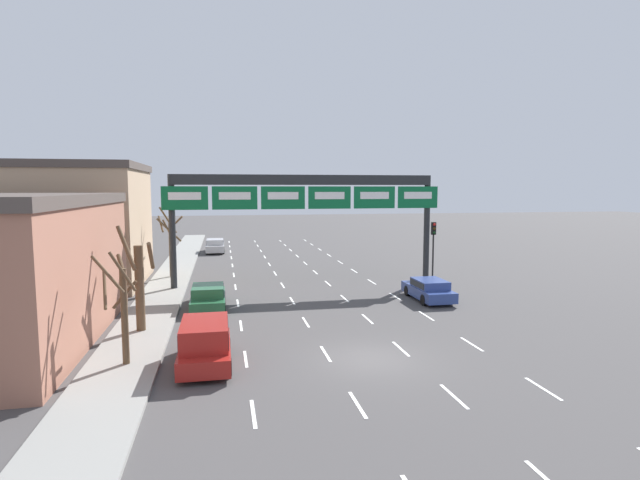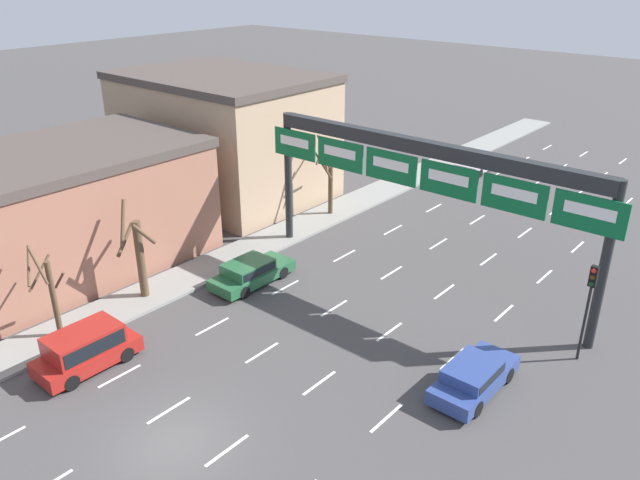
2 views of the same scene
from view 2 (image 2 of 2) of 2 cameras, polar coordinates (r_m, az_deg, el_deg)
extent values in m
plane|color=#474444|center=(23.86, -13.14, -17.73)|extent=(220.00, 220.00, 0.00)
cube|color=gray|center=(30.84, -24.26, -8.63)|extent=(2.80, 110.00, 0.15)
cube|color=white|center=(27.63, -17.86, -11.76)|extent=(0.12, 2.00, 0.01)
cube|color=white|center=(29.93, -9.82, -7.80)|extent=(0.12, 2.00, 0.01)
cube|color=white|center=(32.84, -3.19, -4.35)|extent=(0.12, 2.00, 0.01)
cube|color=white|center=(36.21, 2.24, -1.46)|extent=(0.12, 2.00, 0.01)
cube|color=white|center=(39.92, 6.69, 0.93)|extent=(0.12, 2.00, 0.01)
cube|color=white|center=(43.89, 10.36, 2.89)|extent=(0.12, 2.00, 0.01)
cube|color=white|center=(48.05, 13.42, 4.52)|extent=(0.12, 2.00, 0.01)
cube|color=white|center=(52.36, 16.00, 5.87)|extent=(0.12, 2.00, 0.01)
cube|color=white|center=(56.78, 18.19, 7.00)|extent=(0.12, 2.00, 0.01)
cube|color=white|center=(61.29, 20.06, 7.97)|extent=(0.12, 2.00, 0.01)
cube|color=white|center=(25.34, -13.65, -14.88)|extent=(0.12, 2.00, 0.01)
cube|color=white|center=(27.84, -5.33, -10.22)|extent=(0.12, 2.00, 0.01)
cube|color=white|center=(30.94, 1.29, -6.25)|extent=(0.12, 2.00, 0.01)
cube|color=white|center=(34.50, 6.55, -2.99)|extent=(0.12, 2.00, 0.01)
cube|color=white|center=(38.37, 10.76, -0.35)|extent=(0.12, 2.00, 0.01)
cube|color=white|center=(42.49, 14.17, 1.80)|extent=(0.12, 2.00, 0.01)
cube|color=white|center=(46.77, 16.98, 3.56)|extent=(0.12, 2.00, 0.01)
cube|color=white|center=(51.19, 19.32, 5.02)|extent=(0.12, 2.00, 0.01)
cube|color=white|center=(55.70, 21.29, 6.23)|extent=(0.12, 2.00, 0.01)
cube|color=white|center=(60.29, 22.97, 7.26)|extent=(0.12, 2.00, 0.01)
cube|color=white|center=(23.30, -8.49, -18.49)|extent=(0.12, 2.00, 0.01)
cube|color=white|center=(25.99, -0.06, -12.94)|extent=(0.12, 2.00, 0.01)
cube|color=white|center=(29.29, 6.36, -8.34)|extent=(0.12, 2.00, 0.01)
cube|color=white|center=(33.02, 11.29, -4.66)|extent=(0.12, 2.00, 0.01)
cube|color=white|center=(37.06, 15.15, -1.72)|extent=(0.12, 2.00, 0.01)
cube|color=white|center=(41.30, 18.22, 0.64)|extent=(0.12, 2.00, 0.01)
cube|color=white|center=(45.70, 20.72, 2.54)|extent=(0.12, 2.00, 0.01)
cube|color=white|center=(50.21, 22.77, 4.11)|extent=(0.12, 2.00, 0.01)
cube|color=white|center=(54.80, 24.50, 5.41)|extent=(0.12, 2.00, 0.01)
cube|color=white|center=(59.46, 25.95, 6.50)|extent=(0.12, 2.00, 0.01)
cube|color=white|center=(24.45, 6.08, -15.90)|extent=(0.12, 2.00, 0.01)
cube|color=white|center=(27.94, 12.03, -10.58)|extent=(0.12, 2.00, 0.01)
cube|color=white|center=(31.83, 16.46, -6.42)|extent=(0.12, 2.00, 0.01)
cube|color=white|center=(35.99, 19.84, -3.17)|extent=(0.12, 2.00, 0.01)
cube|color=white|center=(40.35, 22.49, -0.60)|extent=(0.12, 2.00, 0.01)
cube|color=white|center=(44.84, 24.61, 1.47)|extent=(0.12, 2.00, 0.01)
cube|color=white|center=(49.43, 26.34, 3.15)|extent=(0.12, 2.00, 0.01)
cylinder|color=#232628|center=(37.04, -2.91, 5.64)|extent=(0.43, 0.43, 7.80)
cylinder|color=#232628|center=(28.76, 24.52, -2.35)|extent=(0.43, 0.43, 7.80)
cube|color=#232628|center=(30.76, 9.51, 8.34)|extent=(18.10, 0.60, 0.70)
cube|color=#0C6033|center=(35.54, -2.32, 8.76)|extent=(3.02, 0.08, 1.56)
cube|color=white|center=(35.47, -2.37, 8.96)|extent=(2.11, 0.02, 0.50)
cube|color=#0C6033|center=(33.50, 1.85, 7.79)|extent=(3.02, 0.08, 1.56)
cube|color=white|center=(33.43, 1.80, 8.00)|extent=(2.11, 0.02, 0.50)
cube|color=#0C6033|center=(31.66, 6.50, 6.66)|extent=(3.02, 0.08, 1.56)
cube|color=white|center=(31.59, 6.47, 6.88)|extent=(2.11, 0.02, 0.50)
cube|color=#0C6033|center=(30.07, 11.66, 5.34)|extent=(3.02, 0.08, 1.56)
cube|color=white|center=(29.99, 11.64, 5.58)|extent=(2.11, 0.02, 0.50)
cube|color=#0C6033|center=(28.76, 17.32, 3.85)|extent=(3.02, 0.08, 1.56)
cube|color=white|center=(28.68, 17.31, 4.09)|extent=(2.11, 0.02, 0.50)
cube|color=#0C6033|center=(27.78, 23.42, 2.19)|extent=(3.02, 0.08, 1.56)
cube|color=white|center=(27.69, 23.44, 2.43)|extent=(2.11, 0.02, 0.50)
cube|color=#9E6651|center=(36.81, -22.64, 2.21)|extent=(9.38, 14.65, 6.11)
cube|color=#4C423D|center=(35.81, -23.48, 7.11)|extent=(9.56, 14.94, 0.50)
cube|color=tan|center=(45.66, -8.72, 9.21)|extent=(13.84, 10.10, 8.12)
cube|color=#4C423D|center=(44.75, -9.07, 14.54)|extent=(14.11, 10.30, 0.50)
cube|color=#B7B7BC|center=(52.50, 14.29, 6.74)|extent=(1.89, 4.70, 0.70)
cube|color=#B7B7BC|center=(52.08, 14.22, 7.33)|extent=(1.74, 2.44, 0.56)
cube|color=black|center=(52.08, 14.22, 7.33)|extent=(1.78, 2.25, 0.40)
cylinder|color=black|center=(54.14, 14.15, 7.03)|extent=(0.22, 0.66, 0.66)
cylinder|color=black|center=(53.45, 15.78, 6.63)|extent=(0.22, 0.66, 0.66)
cylinder|color=black|center=(51.72, 12.71, 6.38)|extent=(0.22, 0.66, 0.66)
cylinder|color=black|center=(51.00, 14.40, 5.95)|extent=(0.22, 0.66, 0.66)
cube|color=maroon|center=(28.34, -20.48, -9.89)|extent=(1.92, 4.24, 0.66)
cube|color=maroon|center=(27.92, -20.79, -8.60)|extent=(1.77, 2.97, 0.90)
cube|color=black|center=(27.92, -20.79, -8.60)|extent=(1.81, 2.73, 0.65)
cylinder|color=black|center=(29.59, -19.18, -8.59)|extent=(0.22, 0.66, 0.66)
cylinder|color=black|center=(28.29, -17.29, -9.94)|extent=(0.22, 0.66, 0.66)
cylinder|color=black|center=(28.69, -23.52, -10.48)|extent=(0.22, 0.66, 0.66)
cylinder|color=black|center=(27.35, -21.78, -12.00)|extent=(0.22, 0.66, 0.66)
cube|color=#235B38|center=(33.24, -6.20, -3.16)|extent=(1.90, 4.75, 0.56)
cube|color=#235B38|center=(32.81, -6.60, -2.46)|extent=(1.75, 2.47, 0.58)
cube|color=black|center=(32.81, -6.60, -2.46)|extent=(1.78, 2.27, 0.42)
cylinder|color=black|center=(34.74, -5.49, -2.13)|extent=(0.22, 0.66, 0.66)
cylinder|color=black|center=(33.65, -3.42, -2.99)|extent=(0.22, 0.66, 0.66)
cylinder|color=black|center=(33.06, -9.01, -3.80)|extent=(0.22, 0.66, 0.66)
cylinder|color=black|center=(31.91, -6.95, -4.76)|extent=(0.22, 0.66, 0.66)
cube|color=navy|center=(26.09, 13.94, -12.23)|extent=(1.82, 4.50, 0.62)
cube|color=navy|center=(25.56, 13.78, -11.52)|extent=(1.67, 2.34, 0.50)
cube|color=black|center=(25.56, 13.78, -11.52)|extent=(1.71, 2.15, 0.36)
cylinder|color=black|center=(27.48, 13.68, -10.59)|extent=(0.22, 0.66, 0.66)
cylinder|color=black|center=(26.97, 16.82, -11.74)|extent=(0.22, 0.66, 0.66)
cylinder|color=black|center=(25.50, 10.78, -13.37)|extent=(0.22, 0.66, 0.66)
cylinder|color=black|center=(24.95, 14.14, -14.71)|extent=(0.22, 0.66, 0.66)
cylinder|color=black|center=(28.61, 22.99, -7.03)|extent=(0.12, 0.12, 3.56)
cube|color=black|center=(27.59, 23.74, -3.05)|extent=(0.30, 0.24, 0.90)
sphere|color=red|center=(27.35, 23.76, -2.59)|extent=(0.20, 0.20, 0.20)
sphere|color=#412F0C|center=(27.48, 23.65, -3.15)|extent=(0.20, 0.20, 0.20)
sphere|color=#0E3515|center=(27.61, 23.55, -3.70)|extent=(0.20, 0.20, 0.20)
cylinder|color=brown|center=(41.24, 0.97, 5.16)|extent=(0.31, 0.31, 4.12)
cylinder|color=brown|center=(40.59, 0.48, 7.24)|extent=(0.87, 0.53, 1.43)
cylinder|color=brown|center=(40.18, 0.33, 8.09)|extent=(1.32, 0.38, 1.98)
cylinder|color=brown|center=(40.15, 0.18, 7.00)|extent=(1.79, 0.21, 1.80)
cylinder|color=brown|center=(40.89, 0.06, 7.92)|extent=(0.58, 1.47, 1.19)
cylinder|color=brown|center=(40.86, 1.83, 7.88)|extent=(1.24, 0.80, 1.18)
cylinder|color=brown|center=(32.10, -16.08, -1.70)|extent=(0.42, 0.42, 4.05)
cylinder|color=brown|center=(31.06, -15.82, 0.54)|extent=(0.20, 1.25, 1.41)
cylinder|color=brown|center=(32.10, -17.39, 0.02)|extent=(0.80, 1.54, 1.31)
cylinder|color=brown|center=(31.48, -17.58, 1.53)|extent=(1.08, 1.16, 2.01)
cylinder|color=brown|center=(30.10, -23.15, -4.98)|extent=(0.26, 0.26, 3.70)
cylinder|color=brown|center=(29.47, -25.10, -2.16)|extent=(1.35, 0.95, 1.34)
cylinder|color=brown|center=(29.96, -22.71, -3.40)|extent=(0.95, 0.21, 1.09)
cylinder|color=brown|center=(30.09, -24.29, -2.79)|extent=(0.41, 1.37, 1.35)
cylinder|color=brown|center=(29.12, -24.37, -2.21)|extent=(0.95, 0.27, 1.54)
camera|label=1|loc=(24.35, -65.89, -12.69)|focal=28.00mm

